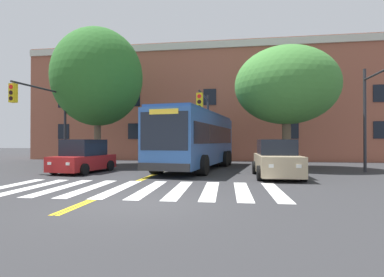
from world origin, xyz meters
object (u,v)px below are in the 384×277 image
(car_red_near_lane, at_px, (84,157))
(car_tan_far_lane, at_px, (276,160))
(street_tree_curbside_large, at_px, (286,86))
(street_tree_curbside_small, at_px, (98,77))
(traffic_light_far_corner, at_px, (45,110))
(traffic_light_overhead, at_px, (205,115))
(traffic_light_near_corner, at_px, (379,99))
(city_bus, at_px, (197,139))

(car_red_near_lane, bearing_deg, car_tan_far_lane, -3.82)
(street_tree_curbside_large, height_order, street_tree_curbside_small, street_tree_curbside_small)
(car_tan_far_lane, xyz_separation_m, traffic_light_far_corner, (-13.31, 1.82, 2.81))
(traffic_light_far_corner, height_order, street_tree_curbside_large, street_tree_curbside_large)
(car_tan_far_lane, height_order, traffic_light_far_corner, traffic_light_far_corner)
(traffic_light_overhead, bearing_deg, car_tan_far_lane, -42.21)
(traffic_light_far_corner, bearing_deg, car_tan_far_lane, -7.79)
(traffic_light_overhead, xyz_separation_m, street_tree_curbside_small, (-7.69, 1.52, 2.91))
(traffic_light_overhead, relative_size, street_tree_curbside_small, 0.50)
(traffic_light_near_corner, distance_m, traffic_light_far_corner, 18.47)
(city_bus, height_order, street_tree_curbside_small, street_tree_curbside_small)
(car_red_near_lane, height_order, traffic_light_overhead, traffic_light_overhead)
(car_tan_far_lane, relative_size, street_tree_curbside_large, 0.58)
(car_red_near_lane, xyz_separation_m, street_tree_curbside_large, (11.42, 3.91, 4.36))
(traffic_light_far_corner, distance_m, traffic_light_overhead, 9.63)
(car_red_near_lane, bearing_deg, traffic_light_overhead, 23.54)
(car_tan_far_lane, relative_size, street_tree_curbside_small, 0.46)
(car_tan_far_lane, bearing_deg, street_tree_curbside_large, 75.25)
(street_tree_curbside_large, bearing_deg, city_bus, -169.79)
(car_red_near_lane, distance_m, traffic_light_far_corner, 4.33)
(traffic_light_far_corner, xyz_separation_m, traffic_light_overhead, (9.49, 1.64, -0.34))
(traffic_light_near_corner, distance_m, traffic_light_overhead, 9.23)
(car_tan_far_lane, distance_m, traffic_light_overhead, 5.72)
(street_tree_curbside_small, bearing_deg, traffic_light_far_corner, -119.57)
(traffic_light_overhead, bearing_deg, traffic_light_far_corner, -170.17)
(traffic_light_overhead, height_order, street_tree_curbside_large, street_tree_curbside_large)
(traffic_light_overhead, bearing_deg, traffic_light_near_corner, -13.09)
(car_red_near_lane, bearing_deg, traffic_light_far_corner, 159.80)
(traffic_light_near_corner, height_order, street_tree_curbside_small, street_tree_curbside_small)
(traffic_light_overhead, distance_m, street_tree_curbside_large, 5.49)
(car_red_near_lane, distance_m, street_tree_curbside_large, 12.83)
(traffic_light_near_corner, xyz_separation_m, traffic_light_far_corner, (-18.47, 0.44, -0.18))
(city_bus, height_order, traffic_light_far_corner, traffic_light_far_corner)
(street_tree_curbside_large, bearing_deg, street_tree_curbside_small, 178.20)
(car_tan_far_lane, distance_m, street_tree_curbside_large, 6.45)
(traffic_light_near_corner, relative_size, traffic_light_far_corner, 1.05)
(traffic_light_far_corner, bearing_deg, street_tree_curbside_small, 60.43)
(car_tan_far_lane, height_order, traffic_light_overhead, traffic_light_overhead)
(traffic_light_near_corner, xyz_separation_m, street_tree_curbside_small, (-16.67, 3.61, 2.39))
(car_red_near_lane, relative_size, street_tree_curbside_large, 0.54)
(city_bus, relative_size, traffic_light_overhead, 2.24)
(traffic_light_far_corner, relative_size, street_tree_curbside_large, 0.71)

